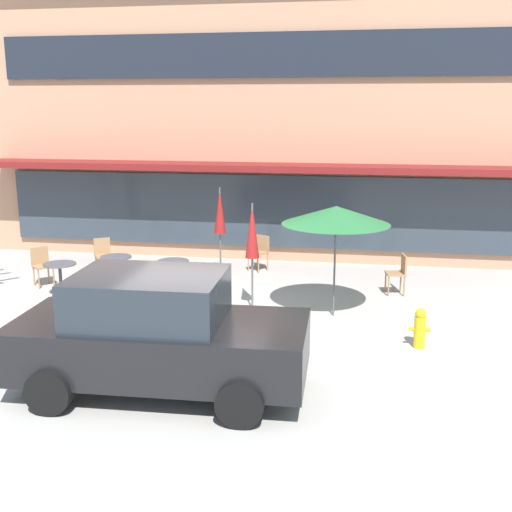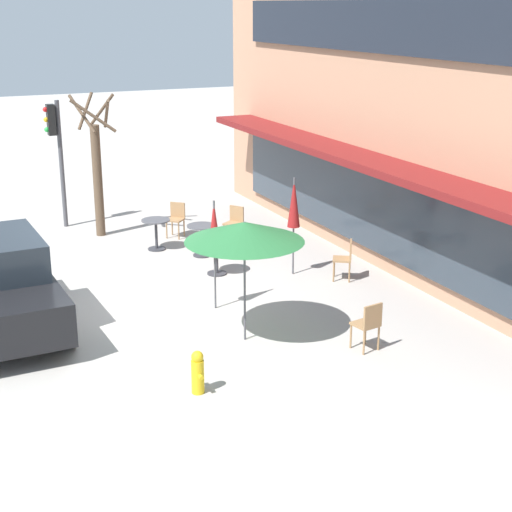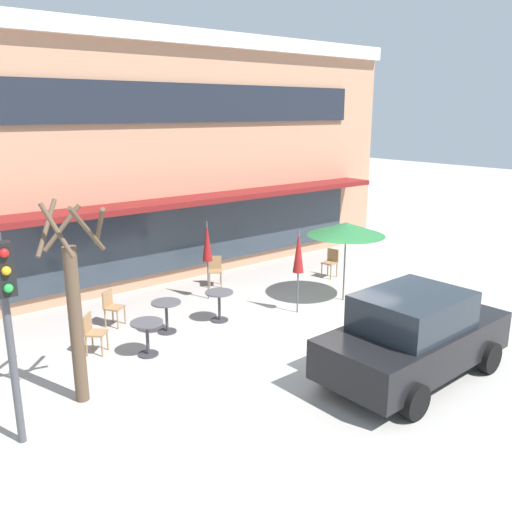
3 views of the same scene
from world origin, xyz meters
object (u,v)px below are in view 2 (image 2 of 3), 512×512
object	(u,v)px
patio_umbrella_green_folded	(294,203)
cafe_table_by_tree	(217,252)
patio_umbrella_corner_open	(244,232)
street_tree	(97,169)
cafe_chair_1	(235,221)
cafe_chair_0	(176,217)
traffic_light_pole	(56,143)
cafe_chair_2	(368,323)
fire_hydrant	(198,372)
cafe_table_near_wall	(202,235)
cafe_table_streetside	(156,229)
cafe_chair_3	(346,257)
patio_umbrella_cream_folded	(214,229)

from	to	relation	value
patio_umbrella_green_folded	cafe_table_by_tree	bearing A→B (deg)	-114.41
patio_umbrella_corner_open	street_tree	size ratio (longest dim) A/B	0.60
cafe_chair_1	street_tree	distance (m)	3.76
cafe_chair_0	traffic_light_pole	xyz separation A→B (m)	(-2.20, -2.52, 1.77)
patio_umbrella_green_folded	cafe_chair_2	bearing A→B (deg)	-9.30
street_tree	traffic_light_pole	xyz separation A→B (m)	(-1.26, -0.75, 0.55)
patio_umbrella_corner_open	traffic_light_pole	world-z (taller)	traffic_light_pole
cafe_chair_0	fire_hydrant	size ratio (longest dim) A/B	1.26
cafe_table_near_wall	fire_hydrant	distance (m)	7.00
cafe_table_streetside	cafe_chair_2	distance (m)	7.39
patio_umbrella_green_folded	cafe_chair_1	xyz separation A→B (m)	(-2.93, -0.17, -1.10)
patio_umbrella_green_folded	street_tree	size ratio (longest dim) A/B	0.60
cafe_table_streetside	cafe_chair_0	bearing A→B (deg)	136.66
patio_umbrella_green_folded	street_tree	world-z (taller)	street_tree
cafe_chair_1	street_tree	size ratio (longest dim) A/B	0.24
patio_umbrella_corner_open	cafe_chair_3	distance (m)	4.16
cafe_chair_0	cafe_table_by_tree	bearing A→B (deg)	-2.82
cafe_table_streetside	cafe_chair_0	size ratio (longest dim) A/B	0.85
patio_umbrella_corner_open	cafe_chair_0	distance (m)	7.02
cafe_table_streetside	street_tree	bearing A→B (deg)	-152.37
cafe_table_streetside	patio_umbrella_green_folded	distance (m)	3.92
cafe_chair_3	cafe_chair_0	bearing A→B (deg)	-154.50
cafe_chair_0	street_tree	xyz separation A→B (m)	(-0.94, -1.77, 1.22)
patio_umbrella_corner_open	cafe_chair_2	xyz separation A→B (m)	(1.32, 1.75, -1.50)
patio_umbrella_cream_folded	cafe_chair_2	distance (m)	3.58
patio_umbrella_green_folded	patio_umbrella_cream_folded	size ratio (longest dim) A/B	1.00
cafe_table_by_tree	cafe_chair_3	bearing A→B (deg)	57.71
cafe_table_near_wall	cafe_chair_3	distance (m)	3.68
cafe_chair_0	patio_umbrella_green_folded	bearing A→B (deg)	19.62
cafe_table_streetside	traffic_light_pole	distance (m)	3.93
cafe_chair_0	cafe_chair_2	world-z (taller)	same
cafe_chair_3	cafe_chair_1	bearing A→B (deg)	-164.62
cafe_table_streetside	patio_umbrella_cream_folded	distance (m)	4.40
cafe_table_near_wall	cafe_table_by_tree	bearing A→B (deg)	-7.17
traffic_light_pole	cafe_table_streetside	bearing A→B (deg)	28.99
cafe_chair_0	patio_umbrella_corner_open	bearing A→B (deg)	-8.75
cafe_table_near_wall	patio_umbrella_corner_open	bearing A→B (deg)	-12.05
cafe_table_by_tree	patio_umbrella_green_folded	size ratio (longest dim) A/B	0.35
patio_umbrella_corner_open	cafe_chair_2	bearing A→B (deg)	52.92
traffic_light_pole	patio_umbrella_corner_open	bearing A→B (deg)	9.36
cafe_table_streetside	cafe_chair_3	distance (m)	4.94
cafe_chair_2	street_tree	xyz separation A→B (m)	(-9.04, -2.48, 1.22)
cafe_chair_1	fire_hydrant	bearing A→B (deg)	-27.03
fire_hydrant	patio_umbrella_green_folded	bearing A→B (deg)	138.45
patio_umbrella_green_folded	cafe_table_streetside	bearing A→B (deg)	-143.91
fire_hydrant	street_tree	bearing A→B (deg)	175.33
traffic_light_pole	cafe_chair_3	bearing A→B (deg)	34.59
cafe_table_near_wall	patio_umbrella_cream_folded	world-z (taller)	patio_umbrella_cream_folded
patio_umbrella_corner_open	cafe_chair_0	size ratio (longest dim) A/B	2.47
cafe_table_near_wall	traffic_light_pole	world-z (taller)	traffic_light_pole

